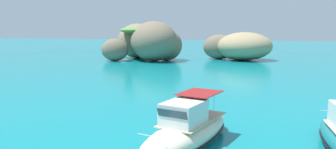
{
  "coord_description": "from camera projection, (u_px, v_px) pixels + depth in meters",
  "views": [
    {
      "loc": [
        7.53,
        -8.5,
        7.3
      ],
      "look_at": [
        -1.72,
        21.54,
        2.87
      ],
      "focal_mm": 34.8,
      "sensor_mm": 36.0,
      "label": 1
    }
  ],
  "objects": [
    {
      "name": "islet_large",
      "position": [
        147.0,
        41.0,
        76.92
      ],
      "size": [
        21.8,
        22.0,
        9.0
      ],
      "color": "#756651",
      "rests_on": "ground"
    },
    {
      "name": "islet_small",
      "position": [
        239.0,
        46.0,
        76.37
      ],
      "size": [
        16.53,
        14.39,
        6.52
      ],
      "color": "#9E8966",
      "rests_on": "ground"
    },
    {
      "name": "motorboat_cream",
      "position": [
        187.0,
        131.0,
        20.27
      ],
      "size": [
        5.28,
        10.41,
        3.13
      ],
      "color": "beige",
      "rests_on": "ground"
    }
  ]
}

